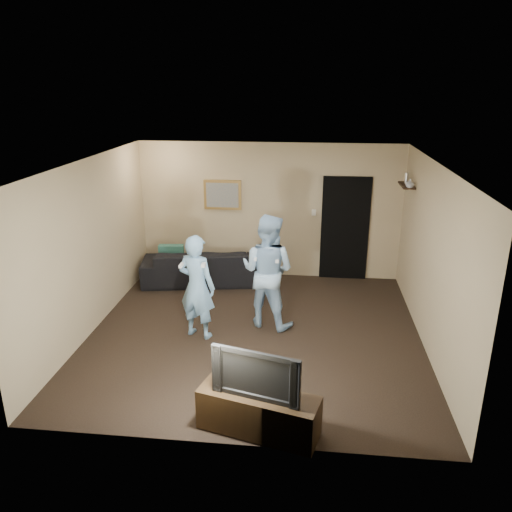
# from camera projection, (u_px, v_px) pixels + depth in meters

# --- Properties ---
(ground) EXTENTS (5.00, 5.00, 0.00)m
(ground) POSITION_uv_depth(u_px,v_px,m) (255.00, 333.00, 7.66)
(ground) COLOR black
(ground) RESTS_ON ground
(ceiling) EXTENTS (5.00, 5.00, 0.04)m
(ceiling) POSITION_uv_depth(u_px,v_px,m) (255.00, 163.00, 6.80)
(ceiling) COLOR silver
(ceiling) RESTS_ON wall_back
(wall_back) EXTENTS (5.00, 0.04, 2.60)m
(wall_back) POSITION_uv_depth(u_px,v_px,m) (269.00, 211.00, 9.57)
(wall_back) COLOR tan
(wall_back) RESTS_ON ground
(wall_front) EXTENTS (5.00, 0.04, 2.60)m
(wall_front) POSITION_uv_depth(u_px,v_px,m) (226.00, 336.00, 4.89)
(wall_front) COLOR tan
(wall_front) RESTS_ON ground
(wall_left) EXTENTS (0.04, 5.00, 2.60)m
(wall_left) POSITION_uv_depth(u_px,v_px,m) (90.00, 247.00, 7.49)
(wall_left) COLOR tan
(wall_left) RESTS_ON ground
(wall_right) EXTENTS (0.04, 5.00, 2.60)m
(wall_right) POSITION_uv_depth(u_px,v_px,m) (432.00, 259.00, 6.97)
(wall_right) COLOR tan
(wall_right) RESTS_ON ground
(sofa) EXTENTS (2.37, 1.24, 0.66)m
(sofa) POSITION_uv_depth(u_px,v_px,m) (202.00, 265.00, 9.53)
(sofa) COLOR black
(sofa) RESTS_ON ground
(throw_pillow) EXTENTS (0.48, 0.19, 0.47)m
(throw_pillow) POSITION_uv_depth(u_px,v_px,m) (172.00, 257.00, 9.54)
(throw_pillow) COLOR #1B5148
(throw_pillow) RESTS_ON sofa
(painting_frame) EXTENTS (0.72, 0.05, 0.57)m
(painting_frame) POSITION_uv_depth(u_px,v_px,m) (223.00, 195.00, 9.54)
(painting_frame) COLOR olive
(painting_frame) RESTS_ON wall_back
(painting_canvas) EXTENTS (0.62, 0.01, 0.47)m
(painting_canvas) POSITION_uv_depth(u_px,v_px,m) (222.00, 195.00, 9.52)
(painting_canvas) COLOR slate
(painting_canvas) RESTS_ON painting_frame
(doorway) EXTENTS (0.90, 0.06, 2.00)m
(doorway) POSITION_uv_depth(u_px,v_px,m) (345.00, 229.00, 9.50)
(doorway) COLOR black
(doorway) RESTS_ON ground
(light_switch) EXTENTS (0.08, 0.02, 0.12)m
(light_switch) POSITION_uv_depth(u_px,v_px,m) (314.00, 213.00, 9.46)
(light_switch) COLOR silver
(light_switch) RESTS_ON wall_back
(wall_shelf) EXTENTS (0.20, 0.60, 0.03)m
(wall_shelf) POSITION_uv_depth(u_px,v_px,m) (407.00, 185.00, 8.44)
(wall_shelf) COLOR black
(wall_shelf) RESTS_ON wall_right
(shelf_vase) EXTENTS (0.16, 0.16, 0.15)m
(shelf_vase) POSITION_uv_depth(u_px,v_px,m) (410.00, 183.00, 8.16)
(shelf_vase) COLOR #ABABB0
(shelf_vase) RESTS_ON wall_shelf
(shelf_figurine) EXTENTS (0.06, 0.06, 0.18)m
(shelf_figurine) POSITION_uv_depth(u_px,v_px,m) (406.00, 178.00, 8.49)
(shelf_figurine) COLOR silver
(shelf_figurine) RESTS_ON wall_shelf
(tv_console) EXTENTS (1.38, 0.75, 0.47)m
(tv_console) POSITION_uv_depth(u_px,v_px,m) (259.00, 412.00, 5.42)
(tv_console) COLOR black
(tv_console) RESTS_ON ground
(television) EXTENTS (0.98, 0.38, 0.56)m
(television) POSITION_uv_depth(u_px,v_px,m) (259.00, 371.00, 5.25)
(television) COLOR black
(television) RESTS_ON tv_console
(wii_player_left) EXTENTS (0.67, 0.56, 1.59)m
(wii_player_left) POSITION_uv_depth(u_px,v_px,m) (197.00, 287.00, 7.34)
(wii_player_left) COLOR #7CADD7
(wii_player_left) RESTS_ON ground
(wii_player_right) EXTENTS (1.05, 0.94, 1.79)m
(wii_player_right) POSITION_uv_depth(u_px,v_px,m) (268.00, 271.00, 7.67)
(wii_player_right) COLOR #9BC0E2
(wii_player_right) RESTS_ON ground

